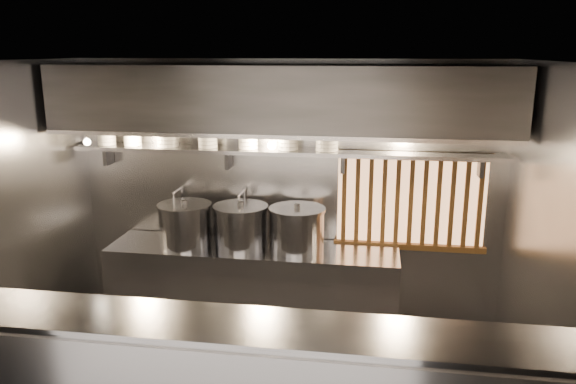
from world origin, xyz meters
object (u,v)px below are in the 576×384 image
(pendant_bulb, at_px, (272,145))
(heat_lamp, at_px, (85,136))
(stock_pot_mid, at_px, (297,228))
(stock_pot_right, at_px, (241,226))
(stock_pot_left, at_px, (185,225))

(pendant_bulb, bearing_deg, heat_lamp, -169.00)
(heat_lamp, relative_size, stock_pot_mid, 0.49)
(stock_pot_right, bearing_deg, stock_pot_left, -173.67)
(pendant_bulb, distance_m, stock_pot_right, 0.90)
(heat_lamp, height_order, stock_pot_mid, heat_lamp)
(stock_pot_right, bearing_deg, pendant_bulb, 8.95)
(heat_lamp, relative_size, stock_pot_right, 0.53)
(heat_lamp, xyz_separation_m, pendant_bulb, (1.80, 0.35, -0.11))
(heat_lamp, distance_m, pendant_bulb, 1.83)
(heat_lamp, xyz_separation_m, stock_pot_left, (0.90, 0.23, -0.94))
(pendant_bulb, relative_size, stock_pot_mid, 0.26)
(heat_lamp, bearing_deg, pendant_bulb, 11.00)
(heat_lamp, xyz_separation_m, stock_pot_right, (1.48, 0.30, -0.95))
(stock_pot_mid, xyz_separation_m, stock_pot_right, (-0.59, -0.00, 0.00))
(pendant_bulb, bearing_deg, stock_pot_mid, -10.11)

